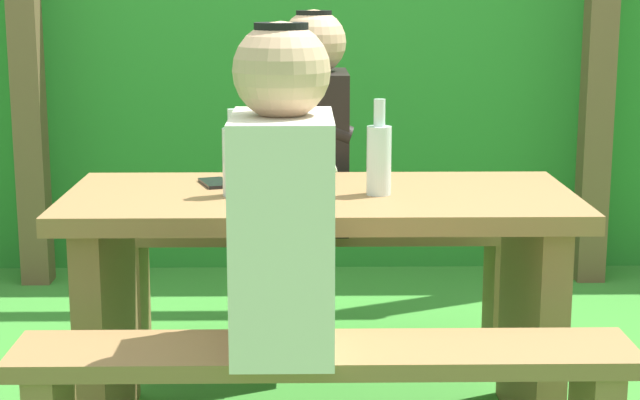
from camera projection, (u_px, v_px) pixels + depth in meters
hedge_backdrop at (313, 45)px, 4.91m from camera, size 6.40×0.78×1.98m
pergola_post_left at (25, 40)px, 4.28m from camera, size 0.12×0.12×2.08m
pergola_post_right at (600, 40)px, 4.32m from camera, size 0.12×0.12×2.08m
picnic_table at (320, 270)px, 2.89m from camera, size 1.40×0.64×0.70m
bench_far at (317, 265)px, 3.50m from camera, size 1.40×0.24×0.47m
person_white_shirt at (282, 201)px, 2.25m from camera, size 0.25×0.35×0.72m
person_black_coat at (314, 129)px, 3.40m from camera, size 0.25×0.35×0.72m
drinking_glass at (281, 174)px, 2.85m from camera, size 0.08×0.08×0.09m
bottle_left at (379, 157)px, 2.80m from camera, size 0.07×0.07×0.26m
bottle_right at (235, 159)px, 2.78m from camera, size 0.07×0.07×0.24m
cell_phone at (215, 183)px, 2.95m from camera, size 0.11×0.16×0.01m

